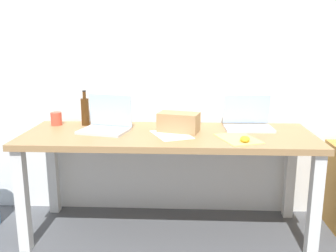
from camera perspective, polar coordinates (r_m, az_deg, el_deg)
The scene contains 11 objects.
ground_plane at distance 2.78m, azimuth 0.00°, elevation -15.74°, with size 8.00×8.00×0.00m, color #515459.
back_wall at distance 2.83m, azimuth 0.39°, elevation 12.30°, with size 5.20×0.08×2.60m, color white.
desk at distance 2.53m, azimuth 0.00°, elevation -3.15°, with size 1.95×0.68×0.72m.
laptop_left at distance 2.60m, azimuth -9.45°, elevation 0.39°, with size 0.36×0.31×0.24m.
laptop_right at distance 2.69m, azimuth 12.10°, elevation 0.69°, with size 0.34×0.25×0.23m.
beer_bottle at distance 2.79m, azimuth -12.56°, elevation 2.26°, with size 0.06×0.06×0.26m.
computer_mouse at distance 2.35m, azimuth 11.68°, elevation -1.97°, with size 0.06×0.10×0.03m, color gold.
cardboard_box at distance 2.54m, azimuth 1.64°, elevation 0.57°, with size 0.27×0.15×0.13m, color tan.
coffee_mug at distance 2.86m, azimuth -16.70°, elevation 1.08°, with size 0.08×0.08×0.10m, color #D84C38.
paper_sheet_center at distance 2.47m, azimuth 0.52°, elevation -1.32°, with size 0.21×0.30×0.00m, color white.
paper_sheet_front_right at distance 2.41m, azimuth 10.66°, elevation -1.90°, with size 0.21×0.30×0.00m, color #F4E06B.
Camera 1 is at (0.11, -2.43, 1.34)m, focal length 39.89 mm.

